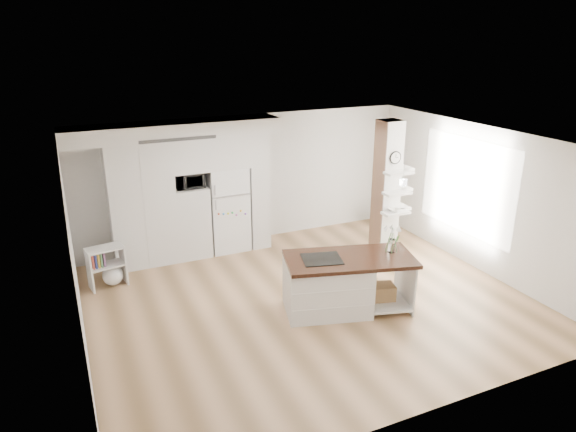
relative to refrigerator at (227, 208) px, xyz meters
name	(u,v)px	position (x,y,z in m)	size (l,w,h in m)	color
floor	(308,300)	(0.53, -2.68, -0.88)	(7.00, 6.00, 0.01)	tan
room	(310,195)	(0.53, -2.68, 0.98)	(7.04, 6.04, 2.72)	white
cabinet_wall	(180,184)	(-0.92, -0.01, 0.63)	(4.00, 0.71, 2.70)	silver
refrigerator	(227,208)	(0.00, 0.00, 0.00)	(0.78, 0.69, 1.75)	white
column	(392,189)	(2.90, -1.55, 0.48)	(0.69, 0.90, 2.70)	silver
window	(466,186)	(4.00, -2.38, 0.62)	(2.40, 2.40, 0.00)	white
pendant_light	(396,165)	(2.23, -2.53, 1.24)	(0.12, 0.12, 0.10)	white
kitchen_island	(335,283)	(0.77, -3.13, -0.40)	(2.21, 1.46, 1.48)	silver
bookshelf	(109,269)	(-2.45, -0.75, -0.56)	(0.67, 0.46, 0.74)	silver
floor_plant_a	(393,248)	(2.78, -1.89, -0.62)	(0.29, 0.23, 0.52)	#3B702C
floor_plant_b	(376,216)	(3.52, -0.18, -0.62)	(0.28, 0.28, 0.50)	#3B702C
microwave	(189,180)	(-0.75, -0.06, 0.69)	(0.54, 0.37, 0.30)	#2D2D2D
shelf_plant	(398,177)	(3.15, -1.38, 0.65)	(0.27, 0.23, 0.30)	#3B702C
decor_bowl	(394,210)	(2.82, -1.78, 0.13)	(0.22, 0.22, 0.05)	white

